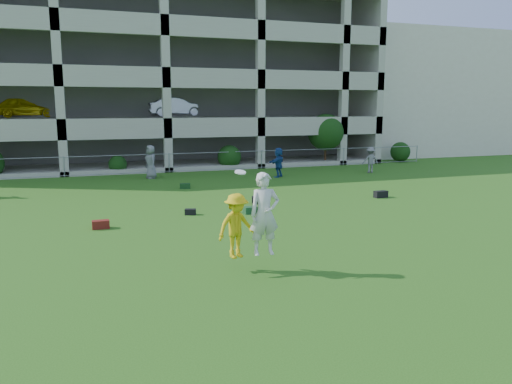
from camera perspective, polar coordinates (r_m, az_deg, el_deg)
name	(u,v)px	position (r m, az deg, el deg)	size (l,w,h in m)	color
ground	(291,264)	(13.00, 3.99, -8.26)	(100.00, 100.00, 0.00)	#235114
stucco_building	(404,95)	(48.24, 16.53, 10.57)	(16.00, 14.00, 10.00)	beige
bystander_c	(151,162)	(28.57, -11.92, 3.39)	(0.91, 0.59, 1.87)	slate
bystander_d	(278,162)	(28.57, 2.59, 3.40)	(1.56, 0.50, 1.69)	navy
bystander_f	(370,160)	(31.19, 12.94, 3.59)	(1.01, 0.58, 1.57)	slate
bag_red_a	(101,224)	(17.38, -17.33, -3.56)	(0.55, 0.30, 0.28)	#540E12
bag_black_b	(190,212)	(18.86, -7.51, -2.26)	(0.40, 0.25, 0.22)	black
bag_green_c	(250,210)	(18.92, -0.65, -2.07)	(0.50, 0.35, 0.26)	#13341F
crate_d	(256,200)	(20.80, 0.02, -0.93)	(0.35, 0.35, 0.30)	black
bag_black_e	(381,194)	(22.87, 14.07, -0.24)	(0.60, 0.30, 0.30)	black
bag_green_g	(185,186)	(24.87, -8.11, 0.68)	(0.50, 0.30, 0.25)	#143717
frisbee_contest	(248,221)	(12.10, -0.89, -3.30)	(1.59, 0.95, 2.16)	gold
parking_garage	(148,79)	(39.41, -12.25, 12.48)	(30.00, 14.00, 12.00)	#9E998C
fence	(169,163)	(30.93, -9.90, 3.33)	(36.06, 0.06, 1.20)	gray
shrub_row	(238,145)	(32.56, -2.12, 5.37)	(34.38, 2.52, 3.50)	#163D11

